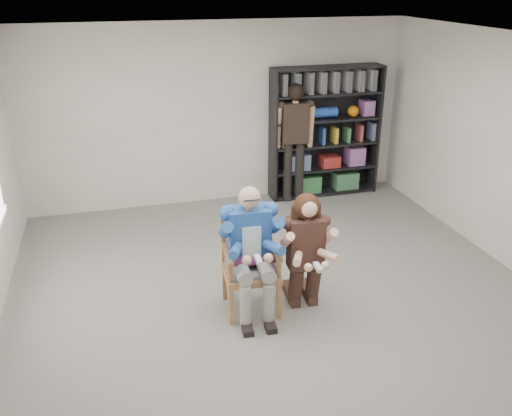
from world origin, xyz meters
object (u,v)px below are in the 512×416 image
object	(u,v)px
kneeling_woman	(306,254)
bookshelf	(325,133)
armchair	(251,265)
standing_man	(294,144)
seated_man	(251,251)

from	to	relation	value
kneeling_woman	bookshelf	size ratio (longest dim) A/B	0.62
armchair	standing_man	bearing A→B (deg)	66.60
armchair	seated_man	xyz separation A→B (m)	(0.00, -0.00, 0.17)
bookshelf	standing_man	xyz separation A→B (m)	(-0.58, -0.15, -0.11)
kneeling_woman	seated_man	bearing A→B (deg)	172.14
seated_man	bookshelf	bearing A→B (deg)	59.64
standing_man	armchair	bearing A→B (deg)	-110.36
armchair	standing_man	size ratio (longest dim) A/B	0.59
seated_man	kneeling_woman	distance (m)	0.60
armchair	seated_man	bearing A→B (deg)	-86.18
kneeling_woman	standing_man	size ratio (longest dim) A/B	0.70
standing_man	bookshelf	bearing A→B (deg)	21.76
bookshelf	seated_man	bearing A→B (deg)	-124.18
seated_man	standing_man	bearing A→B (deg)	66.60
seated_man	bookshelf	xyz separation A→B (m)	(2.05, 3.02, 0.33)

